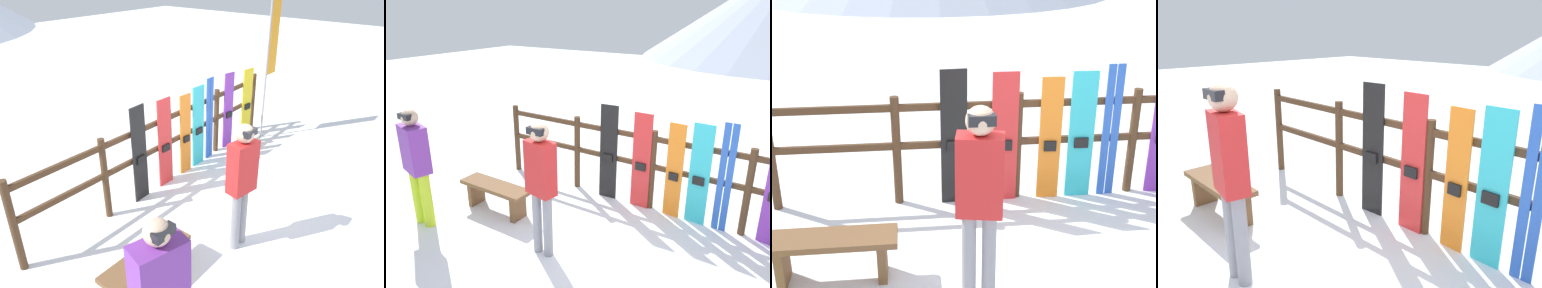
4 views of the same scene
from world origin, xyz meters
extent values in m
plane|color=white|center=(0.00, 0.00, 0.00)|extent=(40.00, 40.00, 0.00)
cylinder|color=#4C331E|center=(-2.76, 1.62, 0.64)|extent=(0.10, 0.10, 1.29)
cylinder|color=#4C331E|center=(-1.38, 1.62, 0.64)|extent=(0.10, 0.10, 1.29)
cylinder|color=#4C331E|center=(0.00, 1.62, 0.64)|extent=(0.10, 0.10, 1.29)
cylinder|color=#4C331E|center=(1.38, 1.62, 0.64)|extent=(0.10, 0.10, 1.29)
cylinder|color=#4C331E|center=(2.76, 1.62, 0.64)|extent=(0.10, 0.10, 1.29)
cube|color=#4C331E|center=(0.00, 1.62, 0.71)|extent=(5.53, 0.05, 0.08)
cube|color=#4C331E|center=(0.00, 1.62, 1.16)|extent=(5.53, 0.05, 0.08)
cube|color=brown|center=(-1.97, 0.21, 0.42)|extent=(1.19, 0.36, 0.06)
cube|color=brown|center=(-1.53, 0.21, 0.20)|extent=(0.08, 0.29, 0.39)
cylinder|color=gray|center=(-0.78, -0.24, 0.43)|extent=(0.12, 0.12, 0.86)
cylinder|color=gray|center=(-0.61, -0.24, 0.43)|extent=(0.12, 0.12, 0.86)
cube|color=red|center=(-0.70, -0.24, 1.20)|extent=(0.41, 0.27, 0.68)
sphere|color=#D8B293|center=(-0.70, -0.24, 1.66)|extent=(0.23, 0.23, 0.23)
cube|color=black|center=(-0.70, -0.31, 1.69)|extent=(0.21, 0.08, 0.08)
cube|color=#723399|center=(-2.60, -0.63, 1.18)|extent=(0.52, 0.37, 0.67)
sphere|color=#D8B293|center=(-2.60, -0.63, 1.63)|extent=(0.23, 0.23, 0.23)
cube|color=black|center=(-2.60, -0.70, 1.66)|extent=(0.21, 0.08, 0.08)
cube|color=black|center=(-0.74, 1.56, 0.80)|extent=(0.30, 0.04, 1.59)
cube|color=black|center=(-0.74, 1.54, 0.72)|extent=(0.17, 0.04, 0.12)
cube|color=red|center=(-0.16, 1.56, 0.77)|extent=(0.30, 0.03, 1.55)
cube|color=black|center=(-0.16, 1.54, 0.70)|extent=(0.17, 0.03, 0.12)
cube|color=orange|center=(0.37, 1.56, 0.74)|extent=(0.25, 0.04, 1.48)
cube|color=black|center=(0.37, 1.54, 0.66)|extent=(0.14, 0.04, 0.12)
cube|color=#2DBFCC|center=(0.73, 1.56, 0.77)|extent=(0.30, 0.04, 1.53)
cube|color=black|center=(0.73, 1.54, 0.69)|extent=(0.16, 0.04, 0.12)
cube|color=blue|center=(1.03, 1.56, 0.80)|extent=(0.09, 0.02, 1.60)
cube|color=blue|center=(1.13, 1.56, 0.80)|extent=(0.09, 0.02, 1.60)
cube|color=purple|center=(1.71, 1.56, 0.78)|extent=(0.25, 0.07, 1.56)
cube|color=black|center=(1.71, 1.54, 0.70)|extent=(0.14, 0.05, 0.12)
cube|color=yellow|center=(2.42, 1.56, 0.74)|extent=(0.29, 0.07, 1.49)
cube|color=black|center=(2.42, 1.54, 0.67)|extent=(0.16, 0.05, 0.12)
cylinder|color=#99999E|center=(2.52, 1.22, 1.54)|extent=(0.04, 0.04, 3.08)
cube|color=orange|center=(2.72, 1.22, 2.23)|extent=(0.36, 0.01, 1.70)
camera|label=1|loc=(-4.20, -2.25, 3.51)|focal=35.00mm
camera|label=2|loc=(1.92, -3.43, 3.03)|focal=35.00mm
camera|label=3|loc=(-1.23, -3.96, 3.04)|focal=50.00mm
camera|label=4|loc=(2.06, -1.55, 2.18)|focal=35.00mm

